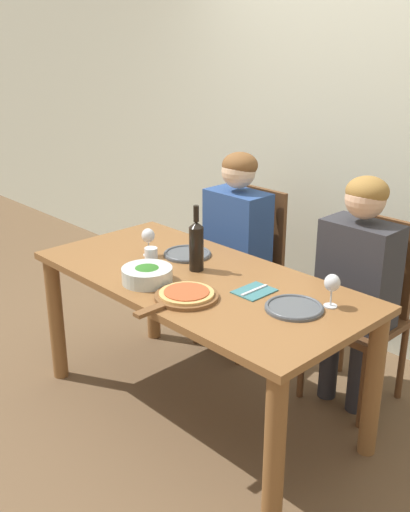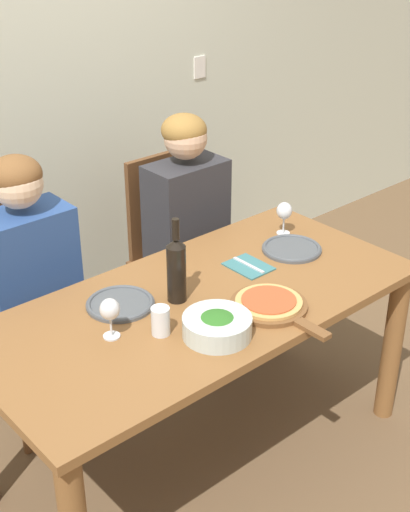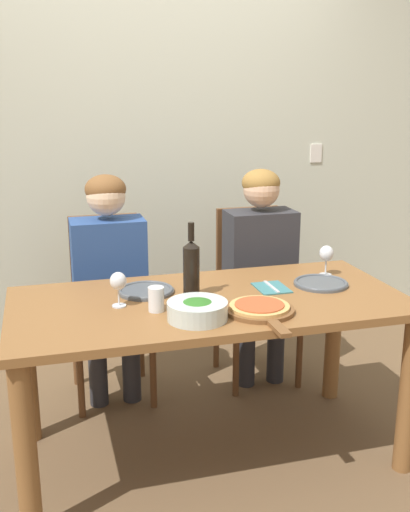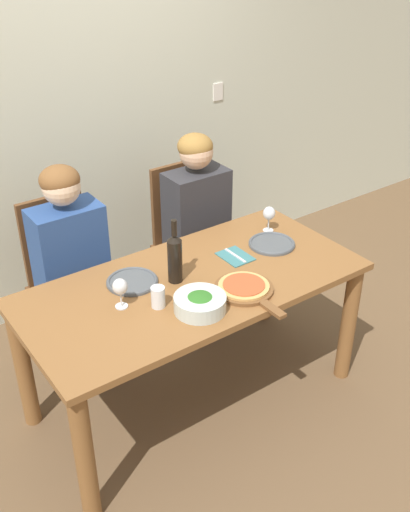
% 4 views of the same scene
% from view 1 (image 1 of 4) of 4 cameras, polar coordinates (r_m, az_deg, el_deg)
% --- Properties ---
extents(ground_plane, '(40.00, 40.00, 0.00)m').
position_cam_1_polar(ground_plane, '(3.29, -0.63, -14.38)').
color(ground_plane, brown).
extents(back_wall, '(10.00, 0.06, 2.70)m').
position_cam_1_polar(back_wall, '(3.75, 14.35, 11.73)').
color(back_wall, beige).
rests_on(back_wall, ground).
extents(dining_table, '(1.72, 0.82, 0.77)m').
position_cam_1_polar(dining_table, '(2.97, -0.67, -4.27)').
color(dining_table, brown).
rests_on(dining_table, ground).
extents(chair_left, '(0.42, 0.42, 0.99)m').
position_cam_1_polar(chair_left, '(3.75, 4.08, -0.71)').
color(chair_left, brown).
rests_on(chair_left, ground).
extents(chair_right, '(0.42, 0.42, 0.99)m').
position_cam_1_polar(chair_right, '(3.29, 15.01, -4.55)').
color(chair_right, brown).
rests_on(chair_right, ground).
extents(person_woman, '(0.47, 0.51, 1.24)m').
position_cam_1_polar(person_woman, '(3.60, 2.92, 2.11)').
color(person_woman, '#28282D').
rests_on(person_woman, ground).
extents(person_man, '(0.47, 0.51, 1.24)m').
position_cam_1_polar(person_man, '(3.11, 14.24, -1.52)').
color(person_man, '#28282D').
rests_on(person_man, ground).
extents(wine_bottle, '(0.07, 0.07, 0.33)m').
position_cam_1_polar(wine_bottle, '(2.96, -0.83, 1.09)').
color(wine_bottle, black).
rests_on(wine_bottle, dining_table).
extents(broccoli_bowl, '(0.24, 0.24, 0.08)m').
position_cam_1_polar(broccoli_bowl, '(2.86, -5.53, -1.78)').
color(broccoli_bowl, silver).
rests_on(broccoli_bowl, dining_table).
extents(dinner_plate_left, '(0.25, 0.25, 0.02)m').
position_cam_1_polar(dinner_plate_left, '(3.19, -1.69, 0.22)').
color(dinner_plate_left, '#4C5156').
rests_on(dinner_plate_left, dining_table).
extents(dinner_plate_right, '(0.25, 0.25, 0.02)m').
position_cam_1_polar(dinner_plate_right, '(2.61, 8.49, -4.87)').
color(dinner_plate_right, '#4C5156').
rests_on(dinner_plate_right, dining_table).
extents(pizza_on_board, '(0.29, 0.43, 0.04)m').
position_cam_1_polar(pizza_on_board, '(2.68, -1.91, -3.80)').
color(pizza_on_board, brown).
rests_on(pizza_on_board, dining_table).
extents(wine_glass_left, '(0.07, 0.07, 0.15)m').
position_cam_1_polar(wine_glass_left, '(3.17, -5.43, 1.82)').
color(wine_glass_left, silver).
rests_on(wine_glass_left, dining_table).
extents(wine_glass_right, '(0.07, 0.07, 0.15)m').
position_cam_1_polar(wine_glass_right, '(2.62, 12.01, -2.67)').
color(wine_glass_right, silver).
rests_on(wine_glass_right, dining_table).
extents(water_tumbler, '(0.07, 0.07, 0.10)m').
position_cam_1_polar(water_tumbler, '(3.03, -5.15, -0.15)').
color(water_tumbler, silver).
rests_on(water_tumbler, dining_table).
extents(fork_on_napkin, '(0.14, 0.18, 0.01)m').
position_cam_1_polar(fork_on_napkin, '(2.76, 4.72, -3.35)').
color(fork_on_napkin, '#387075').
rests_on(fork_on_napkin, dining_table).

